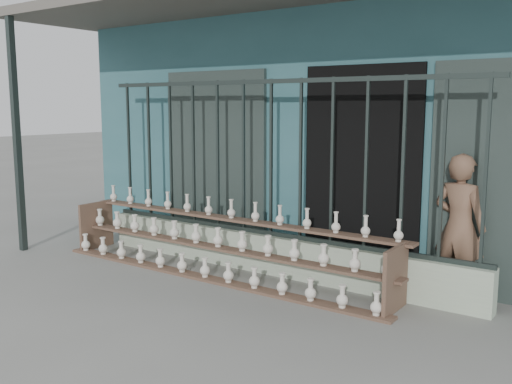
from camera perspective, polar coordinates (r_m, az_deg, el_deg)
The scene contains 6 objects.
ground at distance 5.81m, azimuth -5.78°, elevation -11.04°, with size 60.00×60.00×0.00m, color slate.
workshop_building at distance 9.10m, azimuth 11.86°, elevation 6.39°, with size 7.40×6.60×3.21m.
parapet_wall at distance 6.73m, azimuth 1.47°, elevation -6.21°, with size 5.00×0.20×0.45m, color #AEBFA3.
security_fence at distance 6.54m, azimuth 1.51°, elevation 3.35°, with size 5.00×0.04×1.80m.
shelf_rack at distance 6.64m, azimuth -3.87°, elevation -5.22°, with size 4.50×0.68×0.85m.
elderly_woman at distance 6.09m, azimuth 19.67°, elevation -3.32°, with size 0.54×0.36×1.49m, color brown.
Camera 1 is at (3.59, -4.12, 1.96)m, focal length 40.00 mm.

